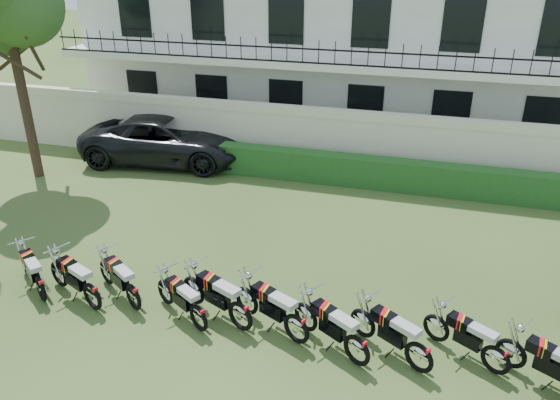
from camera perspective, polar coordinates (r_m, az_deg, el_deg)
The scene contains 14 objects.
ground at distance 12.61m, azimuth -4.95°, elevation -10.30°, with size 100.00×100.00×0.00m, color #314B1E.
perimeter_wall at distance 18.96m, azimuth 3.39°, elevation 6.34°, with size 30.00×0.35×2.30m.
hedge at distance 18.28m, azimuth 5.84°, elevation 3.27°, with size 18.00×0.60×1.00m, color #184318.
building at distance 24.07m, azimuth 6.83°, elevation 16.51°, with size 20.40×9.60×7.40m.
motorcycle_0 at distance 13.35m, azimuth -23.80°, elevation -7.96°, with size 1.56×1.21×1.03m.
motorcycle_1 at distance 12.63m, azimuth -19.10°, elevation -8.92°, with size 1.88×0.98×1.10m.
motorcycle_2 at distance 12.39m, azimuth -15.13°, elevation -9.18°, with size 1.67×1.13×1.05m.
motorcycle_3 at distance 11.52m, azimuth -8.54°, elevation -11.52°, with size 1.62×1.05×1.01m.
motorcycle_4 at distance 11.40m, azimuth -4.19°, elevation -11.34°, with size 1.95×1.01×1.14m.
motorcycle_5 at distance 11.06m, azimuth 1.74°, elevation -12.64°, with size 1.89×1.04×1.12m.
motorcycle_6 at distance 10.68m, azimuth 8.08°, elevation -14.65°, with size 1.75×1.15×1.09m.
motorcycle_7 at distance 10.75m, azimuth 14.40°, elevation -15.01°, with size 1.73×1.14×1.08m.
motorcycle_8 at distance 11.17m, azimuth 21.73°, elevation -14.70°, with size 1.64×1.04×1.01m.
suv at distance 20.36m, azimuth -11.76°, elevation 6.19°, with size 2.76×5.99×1.67m, color black.
Camera 1 is at (3.82, -9.53, 7.32)m, focal length 35.00 mm.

